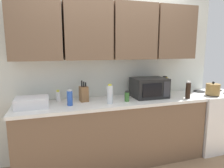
# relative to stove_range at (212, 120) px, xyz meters

# --- Properties ---
(wall_back_with_cabinets) EXTENTS (3.45, 0.38, 2.60)m
(wall_back_with_cabinets) POSITION_rel_stove_range_xyz_m (-1.68, 0.25, 1.13)
(wall_back_with_cabinets) COLOR silver
(wall_back_with_cabinets) RESTS_ON ground_plane
(counter_run) EXTENTS (2.58, 0.63, 0.90)m
(counter_run) POSITION_rel_stove_range_xyz_m (-1.68, 0.02, -0.00)
(counter_run) COLOR brown
(counter_run) RESTS_ON ground_plane
(stove_range) EXTENTS (0.76, 0.64, 0.91)m
(stove_range) POSITION_rel_stove_range_xyz_m (0.00, 0.00, 0.00)
(stove_range) COLOR silver
(stove_range) RESTS_ON ground_plane
(kettle) EXTENTS (0.20, 0.20, 0.20)m
(kettle) POSITION_rel_stove_range_xyz_m (-0.17, -0.14, 0.54)
(kettle) COLOR olive
(kettle) RESTS_ON stove_range
(microwave) EXTENTS (0.48, 0.37, 0.28)m
(microwave) POSITION_rel_stove_range_xyz_m (-1.13, 0.06, 0.59)
(microwave) COLOR black
(microwave) RESTS_ON counter_run
(dish_rack) EXTENTS (0.38, 0.30, 0.12)m
(dish_rack) POSITION_rel_stove_range_xyz_m (-2.71, 0.02, 0.51)
(dish_rack) COLOR silver
(dish_rack) RESTS_ON counter_run
(knife_block) EXTENTS (0.12, 0.13, 0.28)m
(knife_block) POSITION_rel_stove_range_xyz_m (-2.07, 0.10, 0.55)
(knife_block) COLOR brown
(knife_block) RESTS_ON counter_run
(bottle_yellow_mustard) EXTENTS (0.08, 0.08, 0.27)m
(bottle_yellow_mustard) POSITION_rel_stove_range_xyz_m (-0.79, 0.20, 0.58)
(bottle_yellow_mustard) COLOR gold
(bottle_yellow_mustard) RESTS_ON counter_run
(bottle_clear_tall) EXTENTS (0.08, 0.08, 0.25)m
(bottle_clear_tall) POSITION_rel_stove_range_xyz_m (-1.77, -0.11, 0.57)
(bottle_clear_tall) COLOR silver
(bottle_clear_tall) RESTS_ON counter_run
(bottle_white_jar) EXTENTS (0.06, 0.06, 0.15)m
(bottle_white_jar) POSITION_rel_stove_range_xyz_m (-2.40, 0.23, 0.52)
(bottle_white_jar) COLOR white
(bottle_white_jar) RESTS_ON counter_run
(bottle_green_oil) EXTENTS (0.06, 0.06, 0.14)m
(bottle_green_oil) POSITION_rel_stove_range_xyz_m (-1.53, -0.07, 0.51)
(bottle_green_oil) COLOR #386B2D
(bottle_green_oil) RESTS_ON counter_run
(bottle_blue_cleaner) EXTENTS (0.07, 0.07, 0.20)m
(bottle_blue_cleaner) POSITION_rel_stove_range_xyz_m (-2.27, -0.05, 0.54)
(bottle_blue_cleaner) COLOR #2D56B7
(bottle_blue_cleaner) RESTS_ON counter_run
(bottle_soy_dark) EXTENTS (0.07, 0.07, 0.25)m
(bottle_soy_dark) POSITION_rel_stove_range_xyz_m (-0.64, -0.18, 0.57)
(bottle_soy_dark) COLOR black
(bottle_soy_dark) RESTS_ON counter_run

